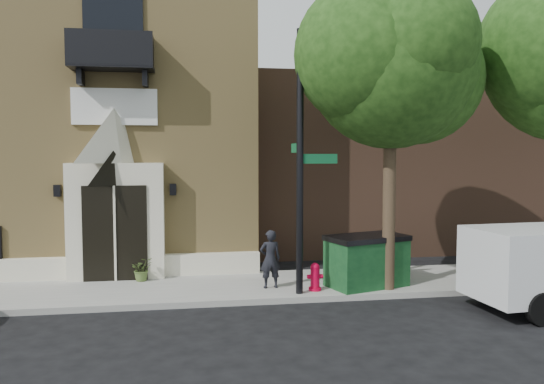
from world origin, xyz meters
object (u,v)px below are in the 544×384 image
(fire_hydrant, at_px, (315,277))
(pedestrian_near, at_px, (270,259))
(dumpster, at_px, (367,260))
(street_sign, at_px, (300,162))

(fire_hydrant, xyz_separation_m, pedestrian_near, (-1.08, 0.43, 0.41))
(pedestrian_near, bearing_deg, dumpster, 171.48)
(street_sign, bearing_deg, fire_hydrant, 25.02)
(fire_hydrant, relative_size, pedestrian_near, 0.47)
(fire_hydrant, distance_m, pedestrian_near, 1.23)
(dumpster, bearing_deg, pedestrian_near, 157.72)
(street_sign, distance_m, pedestrian_near, 2.65)
(fire_hydrant, xyz_separation_m, dumpster, (1.44, 0.23, 0.33))
(fire_hydrant, bearing_deg, street_sign, -154.50)
(fire_hydrant, height_order, pedestrian_near, pedestrian_near)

